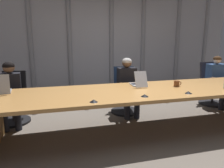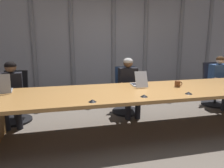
% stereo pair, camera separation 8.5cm
% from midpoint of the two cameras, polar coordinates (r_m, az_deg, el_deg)
% --- Properties ---
extents(ground_plane, '(14.32, 14.32, 0.00)m').
position_cam_midpoint_polar(ground_plane, '(3.75, 7.59, -12.26)').
color(ground_plane, '#6B6056').
extents(conference_table, '(5.12, 1.24, 0.72)m').
position_cam_midpoint_polar(conference_table, '(3.55, 7.86, -3.36)').
color(conference_table, '#B77F42').
rests_on(conference_table, ground_plane).
extents(curtain_backdrop, '(7.16, 0.17, 2.92)m').
position_cam_midpoint_polar(curtain_backdrop, '(5.78, -1.53, 11.28)').
color(curtain_backdrop, '#9999A0').
rests_on(curtain_backdrop, ground_plane).
extents(laptop_left_end, '(0.26, 0.39, 0.31)m').
position_cam_midpoint_polar(laptop_left_end, '(3.68, -27.90, -1.29)').
color(laptop_left_end, '#A8ADB7').
rests_on(laptop_left_end, conference_table).
extents(laptop_left_mid, '(0.24, 0.44, 0.28)m').
position_cam_midpoint_polar(laptop_left_mid, '(3.78, 6.42, 0.32)').
color(laptop_left_mid, '#BCBCC1').
rests_on(laptop_left_mid, conference_table).
extents(office_chair_left_end, '(0.60, 0.61, 0.95)m').
position_cam_midpoint_polar(office_chair_left_end, '(4.41, -25.60, -4.69)').
color(office_chair_left_end, black).
rests_on(office_chair_left_end, ground_plane).
extents(office_chair_left_mid, '(0.60, 0.60, 0.96)m').
position_cam_midpoint_polar(office_chair_left_mid, '(4.53, 2.97, -3.00)').
color(office_chair_left_mid, navy).
rests_on(office_chair_left_mid, ground_plane).
extents(office_chair_center, '(0.60, 0.60, 1.00)m').
position_cam_midpoint_polar(office_chair_center, '(5.59, 24.88, -1.11)').
color(office_chair_center, '#2D2D38').
rests_on(office_chair_center, ground_plane).
extents(person_left_end, '(0.40, 0.57, 1.15)m').
position_cam_midpoint_polar(person_left_end, '(4.18, -26.28, -1.32)').
color(person_left_end, black).
rests_on(person_left_end, ground_plane).
extents(person_left_mid, '(0.39, 0.55, 1.16)m').
position_cam_midpoint_polar(person_left_mid, '(4.31, 3.75, 0.37)').
color(person_left_mid, black).
rests_on(person_left_mid, ground_plane).
extents(person_center, '(0.42, 0.55, 1.16)m').
position_cam_midpoint_polar(person_center, '(5.43, 26.33, 1.46)').
color(person_center, '#335184').
rests_on(person_center, ground_plane).
extents(coffee_mug_near, '(0.14, 0.10, 0.10)m').
position_cam_midpoint_polar(coffee_mug_near, '(3.87, 16.49, 0.12)').
color(coffee_mug_near, brown).
rests_on(coffee_mug_near, conference_table).
extents(conference_mic_left_side, '(0.11, 0.11, 0.03)m').
position_cam_midpoint_polar(conference_mic_left_side, '(3.43, 19.26, -2.16)').
color(conference_mic_left_side, black).
rests_on(conference_mic_left_side, conference_table).
extents(conference_mic_middle, '(0.11, 0.11, 0.03)m').
position_cam_midpoint_polar(conference_mic_middle, '(2.82, -5.84, -4.55)').
color(conference_mic_middle, black).
rests_on(conference_mic_middle, conference_table).
extents(conference_mic_right_side, '(0.11, 0.11, 0.03)m').
position_cam_midpoint_polar(conference_mic_right_side, '(3.09, 8.05, -3.09)').
color(conference_mic_right_side, black).
rests_on(conference_mic_right_side, conference_table).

